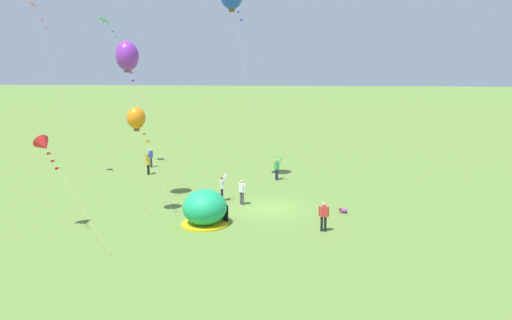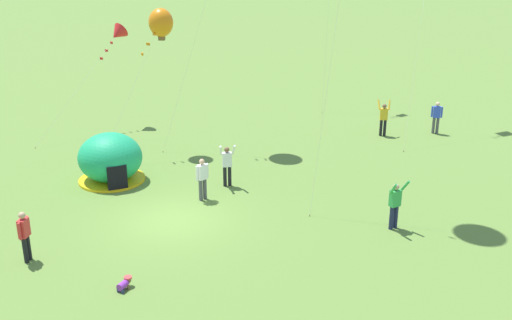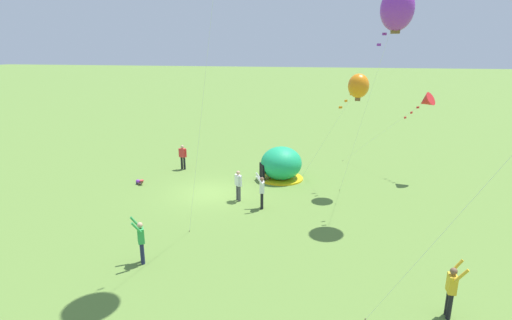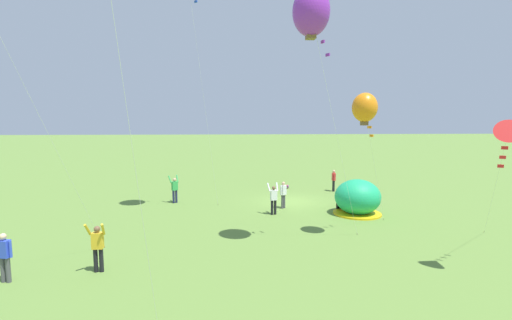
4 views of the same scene
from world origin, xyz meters
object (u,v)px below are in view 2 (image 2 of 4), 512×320
(popup_tent, at_px, (110,159))
(person_far_back, at_px, (395,203))
(toddler_crawling, at_px, (125,284))
(kite_red, at_px, (117,34))
(person_strolling, at_px, (436,116))
(person_flying_kite, at_px, (227,164))
(person_watching_sky, at_px, (25,234))
(kite_orange, at_px, (161,23))
(person_center_field, at_px, (384,117))
(person_with_toddler, at_px, (202,177))

(popup_tent, height_order, person_far_back, popup_tent)
(toddler_crawling, distance_m, kite_red, 18.19)
(person_strolling, distance_m, person_far_back, 12.17)
(toddler_crawling, bearing_deg, popup_tent, 108.50)
(person_flying_kite, bearing_deg, person_strolling, 37.54)
(kite_red, bearing_deg, person_strolling, -3.27)
(toddler_crawling, xyz_separation_m, kite_red, (-4.59, 16.94, 4.79))
(toddler_crawling, relative_size, person_far_back, 0.29)
(person_watching_sky, distance_m, kite_orange, 12.62)
(popup_tent, relative_size, person_flying_kite, 1.49)
(person_far_back, bearing_deg, person_strolling, 70.91)
(popup_tent, bearing_deg, person_far_back, -18.98)
(person_strolling, height_order, kite_red, kite_red)
(person_flying_kite, bearing_deg, kite_red, 127.40)
(person_strolling, bearing_deg, person_flying_kite, -142.46)
(kite_orange, bearing_deg, person_watching_sky, -101.37)
(popup_tent, height_order, person_flying_kite, popup_tent)
(person_center_field, bearing_deg, person_watching_sky, -133.42)
(person_watching_sky, bearing_deg, person_with_toddler, 46.25)
(person_center_field, relative_size, person_with_toddler, 1.10)
(person_strolling, bearing_deg, popup_tent, -153.61)
(popup_tent, relative_size, person_with_toddler, 1.63)
(person_watching_sky, xyz_separation_m, kite_orange, (2.27, 11.29, 5.16))
(popup_tent, xyz_separation_m, person_center_field, (12.46, 7.03, 0.00))
(person_center_field, distance_m, person_strolling, 2.91)
(person_far_back, xyz_separation_m, kite_red, (-13.13, 12.47, 3.97))
(person_strolling, bearing_deg, person_center_field, -168.69)
(toddler_crawling, distance_m, person_strolling, 20.30)
(person_far_back, height_order, kite_orange, kite_orange)
(person_center_field, bearing_deg, person_flying_kite, -135.39)
(popup_tent, bearing_deg, person_strolling, 26.39)
(person_center_field, relative_size, kite_red, 0.34)
(person_strolling, height_order, person_with_toddler, same)
(person_watching_sky, bearing_deg, kite_orange, 78.63)
(person_center_field, distance_m, kite_orange, 12.36)
(popup_tent, bearing_deg, toddler_crawling, -71.50)
(toddler_crawling, height_order, person_center_field, person_center_field)
(toddler_crawling, distance_m, person_far_back, 9.67)
(person_watching_sky, xyz_separation_m, person_far_back, (12.07, 3.02, 0.03))
(person_far_back, height_order, person_flying_kite, same)
(person_flying_kite, bearing_deg, popup_tent, 176.34)
(person_center_field, xyz_separation_m, person_watching_sky, (-13.20, -13.95, -0.03))
(kite_red, distance_m, kite_orange, 5.48)
(kite_orange, bearing_deg, person_far_back, -40.14)
(toddler_crawling, bearing_deg, kite_orange, 95.69)
(person_far_back, bearing_deg, kite_red, 136.46)
(kite_orange, bearing_deg, person_center_field, 13.68)
(person_with_toddler, distance_m, person_far_back, 7.46)
(kite_red, bearing_deg, person_with_toddler, -60.00)
(toddler_crawling, bearing_deg, person_strolling, 51.91)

